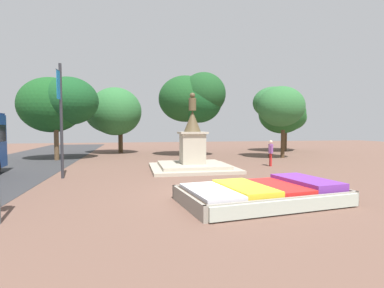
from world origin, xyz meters
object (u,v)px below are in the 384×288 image
object	(u,v)px
flower_planter	(264,194)
pedestrian_with_handbag	(271,152)
statue_monument	(192,155)
banner_pole	(61,118)

from	to	relation	value
flower_planter	pedestrian_with_handbag	bearing A→B (deg)	62.83
flower_planter	pedestrian_with_handbag	xyz separation A→B (m)	(4.49, 8.75, 0.66)
statue_monument	banner_pole	size ratio (longest dim) A/B	0.88
flower_planter	banner_pole	bearing A→B (deg)	140.65
flower_planter	banner_pole	distance (m)	10.36
banner_pole	pedestrian_with_handbag	world-z (taller)	banner_pole
statue_monument	pedestrian_with_handbag	size ratio (longest dim) A/B	2.93
banner_pole	pedestrian_with_handbag	distance (m)	12.63
flower_planter	pedestrian_with_handbag	distance (m)	9.86
flower_planter	statue_monument	size ratio (longest dim) A/B	1.16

